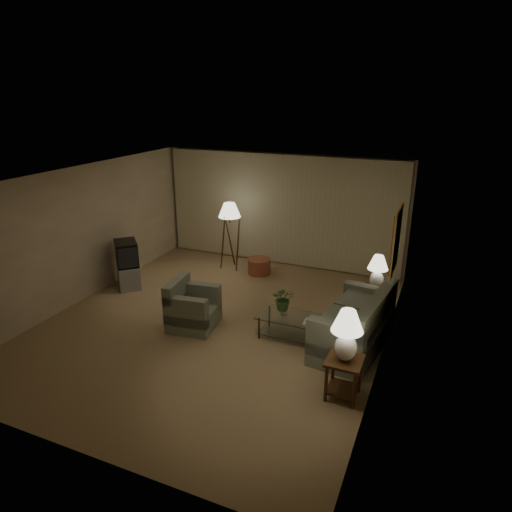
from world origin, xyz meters
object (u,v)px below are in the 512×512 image
(side_table_near, at_px, (344,372))
(tv_cabinet, at_px, (129,275))
(vase, at_px, (283,311))
(floor_lamp, at_px, (230,235))
(crt_tv, at_px, (126,253))
(ottoman, at_px, (259,266))
(armchair, at_px, (193,309))
(table_lamp_near, at_px, (347,331))
(side_table_far, at_px, (375,298))
(table_lamp_far, at_px, (378,269))
(sofa, at_px, (353,326))
(coffee_table, at_px, (291,324))

(side_table_near, xyz_separation_m, tv_cabinet, (-5.20, 1.98, -0.15))
(vase, bearing_deg, floor_lamp, 131.55)
(crt_tv, xyz_separation_m, ottoman, (2.35, 1.80, -0.59))
(armchair, height_order, table_lamp_near, table_lamp_near)
(side_table_far, bearing_deg, vase, -134.80)
(table_lamp_near, height_order, tv_cabinet, table_lamp_near)
(table_lamp_far, height_order, ottoman, table_lamp_far)
(tv_cabinet, height_order, crt_tv, crt_tv)
(side_table_far, height_order, table_lamp_near, table_lamp_near)
(sofa, height_order, crt_tv, crt_tv)
(side_table_near, bearing_deg, sofa, 96.34)
(table_lamp_far, relative_size, ottoman, 1.22)
(table_lamp_near, relative_size, floor_lamp, 0.47)
(coffee_table, bearing_deg, floor_lamp, 133.37)
(coffee_table, relative_size, crt_tv, 1.53)
(tv_cabinet, xyz_separation_m, crt_tv, (0.00, 0.00, 0.52))
(vase, bearing_deg, ottoman, 120.93)
(coffee_table, bearing_deg, vase, -180.00)
(armchair, distance_m, crt_tv, 2.50)
(table_lamp_near, xyz_separation_m, floor_lamp, (-3.62, 3.82, -0.20))
(tv_cabinet, bearing_deg, vase, 35.34)
(sofa, relative_size, ottoman, 3.86)
(side_table_far, bearing_deg, tv_cabinet, -173.17)
(ottoman, bearing_deg, armchair, -92.11)
(armchair, xyz_separation_m, ottoman, (0.10, 2.82, -0.18))
(armchair, height_order, side_table_near, armchair)
(coffee_table, height_order, vase, vase)
(side_table_near, distance_m, floor_lamp, 5.28)
(table_lamp_near, relative_size, crt_tv, 1.00)
(armchair, xyz_separation_m, table_lamp_far, (2.96, 1.65, 0.63))
(side_table_far, height_order, crt_tv, crt_tv)
(ottoman, bearing_deg, table_lamp_near, -52.91)
(sofa, bearing_deg, crt_tv, -89.29)
(sofa, xyz_separation_m, ottoman, (-2.70, 2.42, -0.22))
(vase, bearing_deg, coffee_table, 0.00)
(floor_lamp, bearing_deg, coffee_table, -46.63)
(floor_lamp, xyz_separation_m, vase, (2.28, -2.57, -0.36))
(table_lamp_far, xyz_separation_m, crt_tv, (-5.20, -0.62, -0.22))
(sofa, height_order, armchair, sofa)
(sofa, xyz_separation_m, side_table_near, (0.15, -1.35, 0.00))
(side_table_far, xyz_separation_m, ottoman, (-2.85, 1.17, -0.22))
(table_lamp_near, relative_size, coffee_table, 0.66)
(sofa, bearing_deg, coffee_table, -76.72)
(crt_tv, distance_m, floor_lamp, 2.43)
(side_table_near, distance_m, coffee_table, 1.73)
(armchair, relative_size, tv_cabinet, 1.27)
(sofa, xyz_separation_m, side_table_far, (0.15, 1.25, -0.01))
(tv_cabinet, height_order, floor_lamp, floor_lamp)
(armchair, xyz_separation_m, coffee_table, (1.77, 0.30, -0.07))
(side_table_near, distance_m, side_table_far, 2.60)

